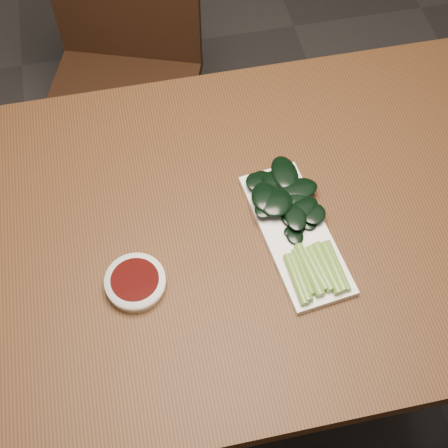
# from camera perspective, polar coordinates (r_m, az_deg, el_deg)

# --- Properties ---
(ground) EXTENTS (6.00, 6.00, 0.00)m
(ground) POSITION_cam_1_polar(r_m,az_deg,el_deg) (1.88, 0.50, -12.01)
(ground) COLOR #2D2A2A
(ground) RESTS_ON ground
(table) EXTENTS (1.40, 0.80, 0.75)m
(table) POSITION_cam_1_polar(r_m,az_deg,el_deg) (1.26, 0.73, -1.73)
(table) COLOR #462814
(table) RESTS_ON ground
(chair_far) EXTENTS (0.53, 0.53, 0.89)m
(chair_far) POSITION_cam_1_polar(r_m,az_deg,el_deg) (1.84, -9.22, 13.52)
(chair_far) COLOR black
(chair_far) RESTS_ON ground
(sauce_bowl) EXTENTS (0.11, 0.11, 0.03)m
(sauce_bowl) POSITION_cam_1_polar(r_m,az_deg,el_deg) (1.13, -8.09, -5.32)
(sauce_bowl) COLOR white
(sauce_bowl) RESTS_ON table
(serving_plate) EXTENTS (0.16, 0.32, 0.01)m
(serving_plate) POSITION_cam_1_polar(r_m,az_deg,el_deg) (1.19, 6.55, -0.88)
(serving_plate) COLOR white
(serving_plate) RESTS_ON table
(gai_lan) EXTENTS (0.15, 0.32, 0.03)m
(gai_lan) POSITION_cam_1_polar(r_m,az_deg,el_deg) (1.18, 6.43, 0.35)
(gai_lan) COLOR olive
(gai_lan) RESTS_ON serving_plate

